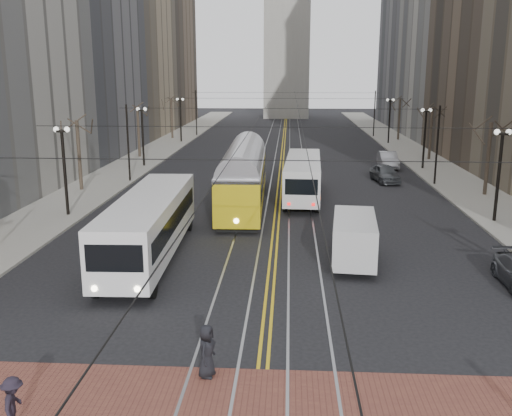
# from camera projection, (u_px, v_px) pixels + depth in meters

# --- Properties ---
(ground) EXTENTS (260.00, 260.00, 0.00)m
(ground) POSITION_uv_depth(u_px,v_px,m) (264.00, 354.00, 19.20)
(ground) COLOR black
(ground) RESTS_ON ground
(sidewalk_left) EXTENTS (5.00, 140.00, 0.15)m
(sidewalk_left) POSITION_uv_depth(u_px,v_px,m) (148.00, 156.00, 63.71)
(sidewalk_left) COLOR gray
(sidewalk_left) RESTS_ON ground
(sidewalk_right) EXTENTS (5.00, 140.00, 0.15)m
(sidewalk_right) POSITION_uv_depth(u_px,v_px,m) (420.00, 158.00, 62.00)
(sidewalk_right) COLOR gray
(sidewalk_right) RESTS_ON ground
(streetcar_rails) EXTENTS (4.80, 130.00, 0.02)m
(streetcar_rails) POSITION_uv_depth(u_px,v_px,m) (282.00, 158.00, 62.87)
(streetcar_rails) COLOR gray
(streetcar_rails) RESTS_ON ground
(centre_lines) EXTENTS (0.42, 130.00, 0.01)m
(centre_lines) POSITION_uv_depth(u_px,v_px,m) (282.00, 158.00, 62.87)
(centre_lines) COLOR gold
(centre_lines) RESTS_ON ground
(building_left_far) EXTENTS (16.00, 20.00, 40.00)m
(building_left_far) POSITION_uv_depth(u_px,v_px,m) (141.00, 8.00, 99.44)
(building_left_far) COLOR brown
(building_left_far) RESTS_ON ground
(building_right_far) EXTENTS (16.00, 20.00, 40.00)m
(building_right_far) POSITION_uv_depth(u_px,v_px,m) (437.00, 6.00, 96.54)
(building_right_far) COLOR slate
(building_right_far) RESTS_ON ground
(lamp_posts) EXTENTS (27.60, 57.20, 5.60)m
(lamp_posts) POSITION_uv_depth(u_px,v_px,m) (280.00, 153.00, 46.45)
(lamp_posts) COLOR black
(lamp_posts) RESTS_ON ground
(street_trees) EXTENTS (31.68, 53.28, 5.60)m
(street_trees) POSITION_uv_depth(u_px,v_px,m) (281.00, 143.00, 52.76)
(street_trees) COLOR #382D23
(street_trees) RESTS_ON ground
(trolley_wires) EXTENTS (25.96, 120.00, 6.60)m
(trolley_wires) POSITION_uv_depth(u_px,v_px,m) (281.00, 133.00, 52.12)
(trolley_wires) COLOR black
(trolley_wires) RESTS_ON ground
(transit_bus) EXTENTS (3.02, 12.96, 3.22)m
(transit_bus) POSITION_uv_depth(u_px,v_px,m) (150.00, 228.00, 28.71)
(transit_bus) COLOR white
(transit_bus) RESTS_ON ground
(streetcar) EXTENTS (3.09, 14.89, 3.50)m
(streetcar) POSITION_uv_depth(u_px,v_px,m) (244.00, 182.00, 39.82)
(streetcar) COLOR gold
(streetcar) RESTS_ON ground
(rear_bus) EXTENTS (2.93, 11.50, 2.98)m
(rear_bus) POSITION_uv_depth(u_px,v_px,m) (303.00, 179.00, 42.54)
(rear_bus) COLOR silver
(rear_bus) RESTS_ON ground
(cargo_van) EXTENTS (2.51, 5.43, 2.33)m
(cargo_van) POSITION_uv_depth(u_px,v_px,m) (354.00, 241.00, 28.03)
(cargo_van) COLOR #BEBEBE
(cargo_van) RESTS_ON ground
(sedan_grey) EXTENTS (2.40, 4.63, 1.51)m
(sedan_grey) POSITION_uv_depth(u_px,v_px,m) (385.00, 173.00, 48.93)
(sedan_grey) COLOR #404448
(sedan_grey) RESTS_ON ground
(sedan_silver) EXTENTS (1.73, 4.77, 1.56)m
(sedan_silver) POSITION_uv_depth(u_px,v_px,m) (388.00, 160.00, 56.22)
(sedan_silver) COLOR #B0B2B8
(sedan_silver) RESTS_ON ground
(pedestrian_a) EXTENTS (0.70, 0.93, 1.71)m
(pedestrian_a) POSITION_uv_depth(u_px,v_px,m) (207.00, 351.00, 17.64)
(pedestrian_a) COLOR black
(pedestrian_a) RESTS_ON crosswalk_band
(pedestrian_d) EXTENTS (0.79, 1.12, 1.58)m
(pedestrian_d) POSITION_uv_depth(u_px,v_px,m) (14.00, 405.00, 14.89)
(pedestrian_d) COLOR black
(pedestrian_d) RESTS_ON crosswalk_band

